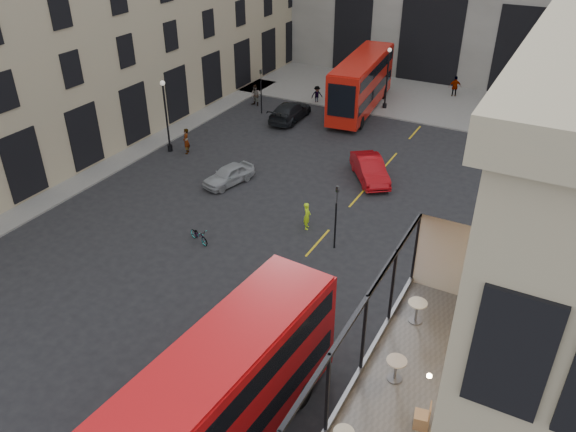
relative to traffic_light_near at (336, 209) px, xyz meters
The scene contains 26 objects.
ground 12.28m from the traffic_light_near, 85.24° to the right, with size 140.00×140.00×0.00m, color black.
host_building_main 17.11m from the traffic_light_near, 47.61° to the right, with size 7.26×11.40×15.10m.
cafe_floor 14.31m from the traffic_light_near, 57.99° to the right, with size 3.00×10.00×0.10m, color slate.
pavement_far 26.58m from the traffic_light_near, 100.89° to the left, with size 40.00×12.00×0.12m, color slate.
pavement_left 21.13m from the traffic_light_near, behind, with size 8.00×48.00×0.12m, color slate.
traffic_light_near is the anchor object (origin of this frame).
traffic_light_far 21.26m from the traffic_light_near, 131.19° to the left, with size 0.16×0.20×3.80m.
street_lamp_a 17.09m from the traffic_light_near, 159.44° to the left, with size 0.36×0.36×5.33m.
street_lamp_b 22.56m from the traffic_light_near, 102.80° to the left, with size 0.36×0.36×5.33m.
bus_near 14.21m from the traffic_light_near, 82.96° to the right, with size 3.63×12.23×4.81m.
bus_far 21.72m from the traffic_light_near, 108.19° to the left, with size 3.89×11.88×4.65m.
car_a 10.12m from the traffic_light_near, 158.34° to the left, with size 1.50×3.74×1.27m, color #93969A.
car_b 8.83m from the traffic_light_near, 98.42° to the left, with size 1.64×4.69×1.55m, color #A1090F.
car_c 19.37m from the traffic_light_near, 125.16° to the left, with size 2.10×5.17×1.50m, color black.
bicycle 7.75m from the traffic_light_near, 156.48° to the right, with size 0.55×1.59×0.83m, color gray.
cyclist 2.96m from the traffic_light_near, 153.57° to the left, with size 0.60×0.39×1.65m, color #C5FB1A.
pedestrian_a 23.35m from the traffic_light_near, 131.55° to the left, with size 0.91×0.71×1.87m, color gray.
pedestrian_b 23.23m from the traffic_light_near, 117.94° to the left, with size 1.04×0.60×1.61m, color gray.
pedestrian_c 28.04m from the traffic_light_near, 90.81° to the left, with size 1.15×0.48×1.97m, color gray.
pedestrian_d 25.26m from the traffic_light_near, 77.51° to the left, with size 0.90×0.58×1.84m, color gray.
pedestrian_e 15.99m from the traffic_light_near, 156.82° to the left, with size 0.70×0.46×1.92m, color gray.
cafe_table_mid 13.97m from the traffic_light_near, 59.33° to the right, with size 0.61×0.61×0.76m.
cafe_table_far 11.60m from the traffic_light_near, 53.09° to the right, with size 0.63×0.63×0.79m.
cafe_chair_b 15.58m from the traffic_light_near, 57.94° to the right, with size 0.47×0.47×0.81m.
cafe_chair_c 13.89m from the traffic_light_near, 52.01° to the right, with size 0.45×0.45×0.77m.
cafe_chair_d 12.97m from the traffic_light_near, 48.22° to the right, with size 0.41×0.41×0.83m.
Camera 1 is at (8.76, -11.64, 17.24)m, focal length 35.00 mm.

